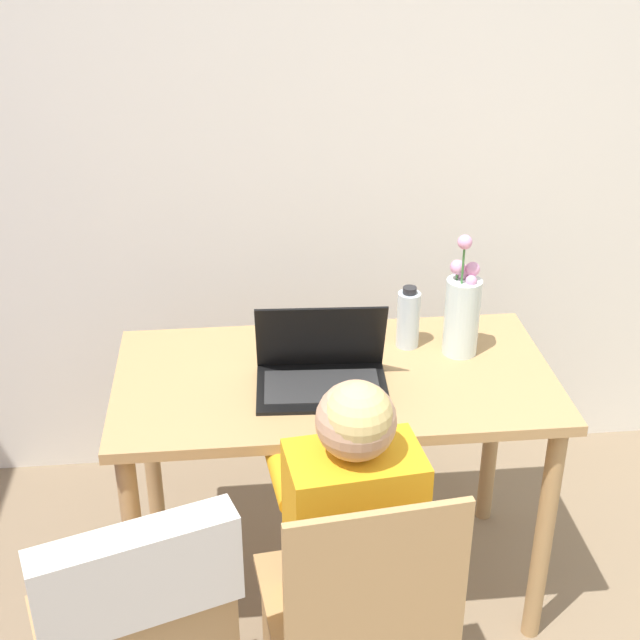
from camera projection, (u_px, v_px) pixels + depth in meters
name	position (u px, v px, depth m)	size (l,w,h in m)	color
wall_back	(399.00, 117.00, 2.82)	(6.40, 0.05, 2.50)	white
dining_table	(334.00, 408.00, 2.45)	(1.18, 0.61, 0.74)	tan
chair_occupied	(359.00, 621.00, 1.99)	(0.44, 0.44, 0.87)	tan
chair_spare	(137.00, 621.00, 1.81)	(0.51, 0.53, 0.88)	tan
person_seated	(347.00, 519.00, 2.01)	(0.34, 0.45, 1.05)	orange
laptop	(321.00, 367.00, 2.33)	(0.35, 0.26, 0.23)	black
flower_vase	(462.00, 310.00, 2.45)	(0.10, 0.10, 0.36)	silver
water_bottle	(408.00, 319.00, 2.50)	(0.06, 0.06, 0.18)	silver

